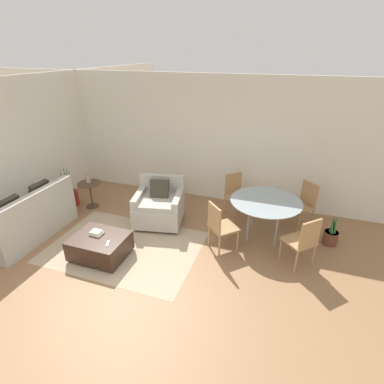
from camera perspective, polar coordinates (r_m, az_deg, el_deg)
name	(u,v)px	position (r m, az deg, el deg)	size (l,w,h in m)	color
ground_plane	(118,291)	(4.71, -13.83, -17.83)	(20.00, 20.00, 0.00)	#936B47
wall_back	(194,139)	(6.76, 0.37, 10.12)	(12.00, 0.06, 2.75)	white
wall_left	(22,150)	(6.84, -29.64, 6.94)	(0.06, 12.00, 2.75)	white
area_rug	(125,247)	(5.54, -12.65, -10.11)	(2.60, 1.85, 0.01)	tan
couch	(26,221)	(6.33, -29.03, -4.78)	(0.93, 1.73, 0.94)	#B2ADA3
armchair	(159,206)	(5.99, -6.24, -2.64)	(1.06, 1.04, 0.90)	#B2ADA3
ottoman	(100,246)	(5.31, -17.10, -9.73)	(0.88, 0.71, 0.38)	#382319
book_stack	(96,233)	(5.28, -17.74, -7.43)	(0.21, 0.18, 0.06)	beige
tv_remote_primary	(108,243)	(5.01, -15.76, -9.42)	(0.10, 0.16, 0.01)	#B7B7BC
potted_plant	(70,195)	(7.20, -22.30, -0.53)	(0.36, 0.36, 1.00)	maroon
side_table	(90,190)	(6.88, -18.82, 0.37)	(0.50, 0.50, 0.57)	#4C3828
picture_frame	(88,179)	(6.78, -19.12, 2.32)	(0.13, 0.07, 0.18)	#8C6647
dining_table	(266,204)	(5.49, 13.85, -2.27)	(1.26, 1.26, 0.75)	#99A8AD
dining_chair_near_left	(219,224)	(5.07, 5.21, -6.17)	(0.59, 0.59, 0.90)	tan
dining_chair_near_right	(304,240)	(4.99, 20.48, -8.48)	(0.59, 0.59, 0.90)	tan
dining_chair_far_left	(235,192)	(6.23, 8.29, 0.03)	(0.59, 0.59, 0.90)	tan
dining_chair_far_right	(304,202)	(6.17, 20.59, -1.73)	(0.59, 0.59, 0.90)	tan
potted_plant_small	(331,235)	(5.93, 24.96, -7.47)	(0.25, 0.25, 0.60)	brown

